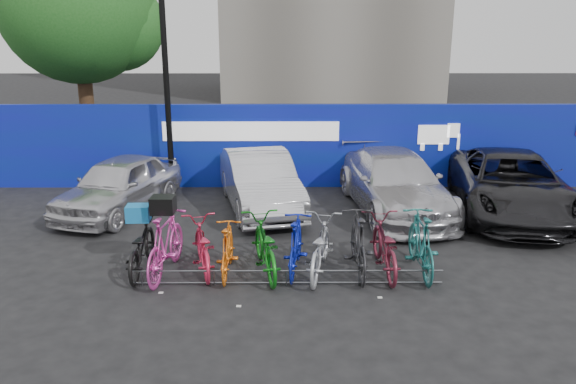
{
  "coord_description": "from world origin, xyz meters",
  "views": [
    {
      "loc": [
        -0.02,
        -9.82,
        4.43
      ],
      "look_at": [
        0.04,
        2.0,
        0.99
      ],
      "focal_mm": 35.0,
      "sensor_mm": 36.0,
      "label": 1
    }
  ],
  "objects_px": {
    "bike_7": "(358,243)",
    "bike_8": "(384,246)",
    "tree": "(85,9)",
    "bike_rack": "(287,277)",
    "bike_2": "(202,246)",
    "bike_3": "(227,250)",
    "bike_0": "(141,246)",
    "car_2": "(395,183)",
    "bike_4": "(264,246)",
    "car_1": "(260,181)",
    "car_3": "(511,184)",
    "car_0": "(119,185)",
    "bike_9": "(421,243)",
    "bike_1": "(166,244)",
    "lamppost": "(166,74)",
    "bike_6": "(319,247)",
    "bike_5": "(296,245)"
  },
  "relations": [
    {
      "from": "bike_9",
      "to": "bike_3",
      "type": "bearing_deg",
      "value": 1.26
    },
    {
      "from": "car_2",
      "to": "bike_7",
      "type": "height_order",
      "value": "car_2"
    },
    {
      "from": "car_2",
      "to": "bike_0",
      "type": "xyz_separation_m",
      "value": [
        -5.47,
        -3.68,
        -0.23
      ]
    },
    {
      "from": "bike_8",
      "to": "bike_0",
      "type": "bearing_deg",
      "value": -2.74
    },
    {
      "from": "car_0",
      "to": "bike_2",
      "type": "relative_size",
      "value": 2.2
    },
    {
      "from": "bike_0",
      "to": "bike_4",
      "type": "distance_m",
      "value": 2.33
    },
    {
      "from": "car_3",
      "to": "car_2",
      "type": "bearing_deg",
      "value": -175.1
    },
    {
      "from": "bike_0",
      "to": "car_0",
      "type": "bearing_deg",
      "value": -69.7
    },
    {
      "from": "car_0",
      "to": "car_2",
      "type": "height_order",
      "value": "car_2"
    },
    {
      "from": "bike_8",
      "to": "bike_6",
      "type": "bearing_deg",
      "value": 1.17
    },
    {
      "from": "car_2",
      "to": "car_3",
      "type": "distance_m",
      "value": 2.83
    },
    {
      "from": "bike_9",
      "to": "lamppost",
      "type": "bearing_deg",
      "value": -43.36
    },
    {
      "from": "bike_2",
      "to": "bike_5",
      "type": "xyz_separation_m",
      "value": [
        1.78,
        -0.06,
        0.05
      ]
    },
    {
      "from": "bike_2",
      "to": "bike_3",
      "type": "height_order",
      "value": "bike_3"
    },
    {
      "from": "bike_4",
      "to": "tree",
      "type": "bearing_deg",
      "value": -69.69
    },
    {
      "from": "bike_rack",
      "to": "car_2",
      "type": "relative_size",
      "value": 1.11
    },
    {
      "from": "car_0",
      "to": "bike_2",
      "type": "xyz_separation_m",
      "value": [
        2.57,
        -3.6,
        -0.21
      ]
    },
    {
      "from": "tree",
      "to": "car_2",
      "type": "bearing_deg",
      "value": -33.72
    },
    {
      "from": "lamppost",
      "to": "bike_0",
      "type": "distance_m",
      "value": 6.05
    },
    {
      "from": "bike_4",
      "to": "bike_5",
      "type": "xyz_separation_m",
      "value": [
        0.59,
        0.05,
        0.01
      ]
    },
    {
      "from": "bike_rack",
      "to": "bike_8",
      "type": "relative_size",
      "value": 2.8
    },
    {
      "from": "bike_0",
      "to": "bike_4",
      "type": "relative_size",
      "value": 0.94
    },
    {
      "from": "bike_9",
      "to": "bike_8",
      "type": "bearing_deg",
      "value": -3.85
    },
    {
      "from": "lamppost",
      "to": "car_0",
      "type": "xyz_separation_m",
      "value": [
        -0.98,
        -1.73,
        -2.57
      ]
    },
    {
      "from": "car_1",
      "to": "bike_3",
      "type": "relative_size",
      "value": 2.68
    },
    {
      "from": "car_2",
      "to": "bike_4",
      "type": "distance_m",
      "value": 4.9
    },
    {
      "from": "lamppost",
      "to": "car_2",
      "type": "distance_m",
      "value": 6.66
    },
    {
      "from": "car_3",
      "to": "bike_7",
      "type": "xyz_separation_m",
      "value": [
        -4.2,
        -3.52,
        -0.17
      ]
    },
    {
      "from": "bike_0",
      "to": "bike_7",
      "type": "xyz_separation_m",
      "value": [
        4.09,
        -0.09,
        0.09
      ]
    },
    {
      "from": "tree",
      "to": "car_0",
      "type": "height_order",
      "value": "tree"
    },
    {
      "from": "bike_3",
      "to": "bike_8",
      "type": "xyz_separation_m",
      "value": [
        2.93,
        0.11,
        0.03
      ]
    },
    {
      "from": "bike_0",
      "to": "bike_8",
      "type": "distance_m",
      "value": 4.58
    },
    {
      "from": "bike_2",
      "to": "bike_7",
      "type": "relative_size",
      "value": 0.95
    },
    {
      "from": "bike_1",
      "to": "lamppost",
      "type": "bearing_deg",
      "value": -73.45
    },
    {
      "from": "bike_rack",
      "to": "car_3",
      "type": "xyz_separation_m",
      "value": [
        5.54,
        4.08,
        0.59
      ]
    },
    {
      "from": "car_1",
      "to": "bike_1",
      "type": "xyz_separation_m",
      "value": [
        -1.57,
        -3.99,
        -0.12
      ]
    },
    {
      "from": "tree",
      "to": "bike_rack",
      "type": "bearing_deg",
      "value": -57.55
    },
    {
      "from": "car_3",
      "to": "bike_2",
      "type": "height_order",
      "value": "car_3"
    },
    {
      "from": "bike_rack",
      "to": "bike_7",
      "type": "bearing_deg",
      "value": 22.38
    },
    {
      "from": "bike_6",
      "to": "bike_8",
      "type": "height_order",
      "value": "same"
    },
    {
      "from": "car_1",
      "to": "bike_9",
      "type": "distance_m",
      "value": 5.06
    },
    {
      "from": "car_0",
      "to": "bike_6",
      "type": "height_order",
      "value": "car_0"
    },
    {
      "from": "bike_rack",
      "to": "bike_6",
      "type": "relative_size",
      "value": 2.8
    },
    {
      "from": "car_2",
      "to": "car_0",
      "type": "bearing_deg",
      "value": 174.07
    },
    {
      "from": "car_3",
      "to": "bike_0",
      "type": "height_order",
      "value": "car_3"
    },
    {
      "from": "bike_5",
      "to": "bike_8",
      "type": "bearing_deg",
      "value": -173.05
    },
    {
      "from": "car_3",
      "to": "bike_6",
      "type": "relative_size",
      "value": 2.72
    },
    {
      "from": "car_0",
      "to": "bike_3",
      "type": "distance_m",
      "value": 4.88
    },
    {
      "from": "bike_8",
      "to": "car_3",
      "type": "bearing_deg",
      "value": -138.84
    },
    {
      "from": "bike_7",
      "to": "bike_8",
      "type": "bearing_deg",
      "value": -176.09
    }
  ]
}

